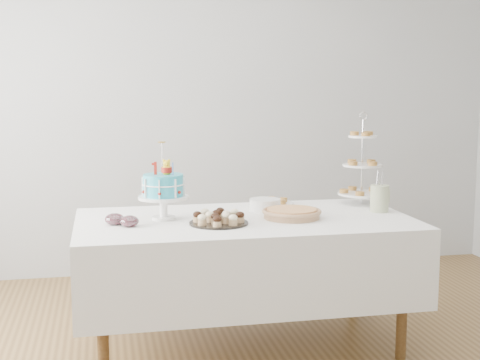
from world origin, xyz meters
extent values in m
cube|color=#A2A5A7|center=(0.00, 2.00, 1.35)|extent=(5.00, 0.04, 2.70)
cube|color=#A2A5A7|center=(0.00, -2.00, 1.35)|extent=(5.00, 0.04, 2.70)
cube|color=silver|center=(0.00, 0.30, 0.55)|extent=(1.92, 1.02, 0.45)
cylinder|color=brown|center=(-0.82, -0.07, 0.34)|extent=(0.06, 0.06, 0.67)
cylinder|color=brown|center=(0.82, -0.07, 0.34)|extent=(0.06, 0.06, 0.67)
cylinder|color=brown|center=(-0.82, 0.67, 0.34)|extent=(0.06, 0.06, 0.67)
cylinder|color=brown|center=(0.82, 0.67, 0.34)|extent=(0.06, 0.06, 0.67)
cylinder|color=#2FB1CC|center=(-0.46, 0.36, 0.97)|extent=(0.23, 0.23, 0.12)
torus|color=white|center=(-0.46, 0.36, 0.97)|extent=(0.24, 0.24, 0.01)
cube|color=#AC1D12|center=(-0.50, 0.36, 1.07)|extent=(0.02, 0.02, 0.07)
cylinder|color=blue|center=(-0.41, 0.31, 1.07)|extent=(0.01, 0.01, 0.07)
cylinder|color=silver|center=(-0.46, 0.39, 1.12)|extent=(0.00, 0.00, 0.18)
cylinder|color=gold|center=(-0.46, 0.39, 1.21)|extent=(0.05, 0.05, 0.01)
cylinder|color=black|center=(-0.18, 0.17, 0.78)|extent=(0.33, 0.33, 0.01)
ellipsoid|color=black|center=(-0.24, 0.17, 0.82)|extent=(0.05, 0.05, 0.04)
ellipsoid|color=#F4E6BD|center=(-0.11, 0.17, 0.82)|extent=(0.05, 0.05, 0.04)
cylinder|color=tan|center=(0.27, 0.25, 0.79)|extent=(0.32, 0.32, 0.04)
cylinder|color=#C4804C|center=(0.27, 0.25, 0.81)|extent=(0.28, 0.28, 0.02)
torus|color=tan|center=(0.27, 0.25, 0.81)|extent=(0.34, 0.34, 0.02)
cylinder|color=silver|center=(0.84, 0.61, 1.04)|extent=(0.02, 0.02, 0.55)
cylinder|color=white|center=(0.84, 0.61, 0.84)|extent=(0.31, 0.31, 0.01)
cylinder|color=white|center=(0.84, 0.61, 1.02)|extent=(0.25, 0.25, 0.01)
cylinder|color=white|center=(0.84, 0.61, 1.21)|extent=(0.19, 0.19, 0.01)
torus|color=silver|center=(0.84, 0.61, 1.33)|extent=(0.06, 0.01, 0.06)
cylinder|color=white|center=(0.17, 0.50, 0.81)|extent=(0.19, 0.19, 0.07)
cylinder|color=white|center=(0.28, 0.70, 0.78)|extent=(0.26, 0.26, 0.01)
ellipsoid|color=silver|center=(-0.66, 0.20, 0.80)|extent=(0.10, 0.10, 0.06)
cylinder|color=#560716|center=(-0.66, 0.20, 0.79)|extent=(0.07, 0.07, 0.03)
ellipsoid|color=silver|center=(-0.74, 0.27, 0.80)|extent=(0.11, 0.11, 0.06)
cylinder|color=#560716|center=(-0.74, 0.27, 0.80)|extent=(0.07, 0.07, 0.03)
cylinder|color=beige|center=(0.84, 0.33, 0.85)|extent=(0.11, 0.11, 0.16)
cylinder|color=beige|center=(0.90, 0.32, 0.87)|extent=(0.01, 0.01, 0.09)
camera|label=1|loc=(-0.80, -3.40, 1.53)|focal=50.00mm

